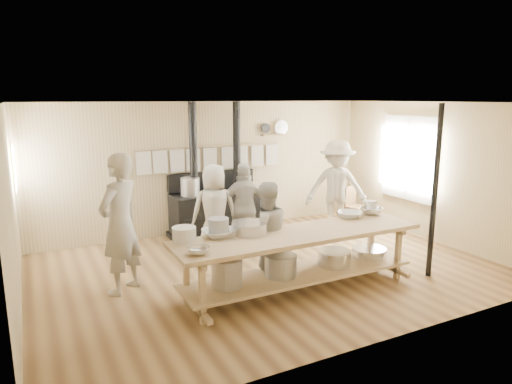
% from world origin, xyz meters
% --- Properties ---
extents(ground, '(7.00, 7.00, 0.00)m').
position_xyz_m(ground, '(0.00, 0.00, 0.00)').
color(ground, brown).
rests_on(ground, ground).
extents(room_shell, '(7.00, 7.00, 7.00)m').
position_xyz_m(room_shell, '(0.00, 0.00, 1.62)').
color(room_shell, tan).
rests_on(room_shell, ground).
extents(window_right, '(0.09, 1.50, 1.65)m').
position_xyz_m(window_right, '(3.47, 0.60, 1.50)').
color(window_right, beige).
rests_on(window_right, ground).
extents(left_opening, '(0.00, 0.90, 0.90)m').
position_xyz_m(left_opening, '(-3.45, 2.00, 1.60)').
color(left_opening, white).
rests_on(left_opening, ground).
extents(stove, '(1.90, 0.75, 2.60)m').
position_xyz_m(stove, '(-0.01, 2.12, 0.52)').
color(stove, black).
rests_on(stove, ground).
extents(towel_rail, '(3.00, 0.04, 0.47)m').
position_xyz_m(towel_rail, '(-0.00, 2.40, 1.55)').
color(towel_rail, '#9D7C5A').
rests_on(towel_rail, ground).
extents(back_wall_shelf, '(0.63, 0.14, 0.32)m').
position_xyz_m(back_wall_shelf, '(1.46, 2.43, 2.00)').
color(back_wall_shelf, '#9D7C5A').
rests_on(back_wall_shelf, ground).
extents(prep_table, '(3.60, 0.90, 0.85)m').
position_xyz_m(prep_table, '(-0.01, -0.90, 0.52)').
color(prep_table, '#9D7C5A').
rests_on(prep_table, ground).
extents(support_post, '(0.08, 0.08, 2.60)m').
position_xyz_m(support_post, '(2.05, -1.35, 1.30)').
color(support_post, black).
rests_on(support_post, ground).
extents(cook_far_left, '(0.85, 0.81, 1.96)m').
position_xyz_m(cook_far_left, '(-2.21, 0.19, 0.98)').
color(cook_far_left, '#B5AFA0').
rests_on(cook_far_left, ground).
extents(cook_left, '(0.79, 0.65, 1.52)m').
position_xyz_m(cook_left, '(-0.31, -0.48, 0.76)').
color(cook_left, '#B5AFA0').
rests_on(cook_left, ground).
extents(cook_center, '(0.87, 0.66, 1.60)m').
position_xyz_m(cook_center, '(-0.52, 0.97, 0.80)').
color(cook_center, '#B5AFA0').
rests_on(cook_center, ground).
extents(cook_right, '(1.01, 0.67, 1.59)m').
position_xyz_m(cook_right, '(0.02, 0.89, 0.80)').
color(cook_right, '#B5AFA0').
rests_on(cook_right, ground).
extents(cook_by_window, '(1.39, 1.19, 1.87)m').
position_xyz_m(cook_by_window, '(2.14, 1.12, 0.93)').
color(cook_by_window, '#B5AFA0').
rests_on(cook_by_window, ground).
extents(chair, '(0.49, 0.49, 0.83)m').
position_xyz_m(chair, '(2.89, 1.41, 0.24)').
color(chair, brown).
rests_on(chair, ground).
extents(bowl_white_a, '(0.43, 0.43, 0.10)m').
position_xyz_m(bowl_white_a, '(-1.10, -0.57, 0.90)').
color(bowl_white_a, white).
rests_on(bowl_white_a, prep_table).
extents(bowl_steel_a, '(0.39, 0.39, 0.09)m').
position_xyz_m(bowl_steel_a, '(-1.55, -1.11, 0.89)').
color(bowl_steel_a, silver).
rests_on(bowl_steel_a, prep_table).
extents(bowl_white_b, '(0.53, 0.53, 0.09)m').
position_xyz_m(bowl_white_b, '(1.12, -0.57, 0.90)').
color(bowl_white_b, white).
rests_on(bowl_white_b, prep_table).
extents(bowl_steel_b, '(0.47, 0.47, 0.11)m').
position_xyz_m(bowl_steel_b, '(1.55, -0.57, 0.91)').
color(bowl_steel_b, silver).
rests_on(bowl_steel_b, prep_table).
extents(roasting_pan, '(0.42, 0.30, 0.09)m').
position_xyz_m(roasting_pan, '(-0.76, -0.57, 0.89)').
color(roasting_pan, '#B2B2B7').
rests_on(roasting_pan, prep_table).
extents(mixing_bowl_large, '(0.64, 0.64, 0.16)m').
position_xyz_m(mixing_bowl_large, '(-0.64, -0.62, 0.93)').
color(mixing_bowl_large, silver).
rests_on(mixing_bowl_large, prep_table).
extents(bucket_galv, '(0.33, 0.33, 0.25)m').
position_xyz_m(bucket_galv, '(-1.07, -0.57, 0.98)').
color(bucket_galv, gray).
rests_on(bucket_galv, prep_table).
extents(deep_bowl_enamel, '(0.41, 0.41, 0.19)m').
position_xyz_m(deep_bowl_enamel, '(-1.55, -0.57, 0.95)').
color(deep_bowl_enamel, white).
rests_on(deep_bowl_enamel, prep_table).
extents(pitcher, '(0.14, 0.14, 0.22)m').
position_xyz_m(pitcher, '(1.55, -0.57, 0.96)').
color(pitcher, white).
rests_on(pitcher, prep_table).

